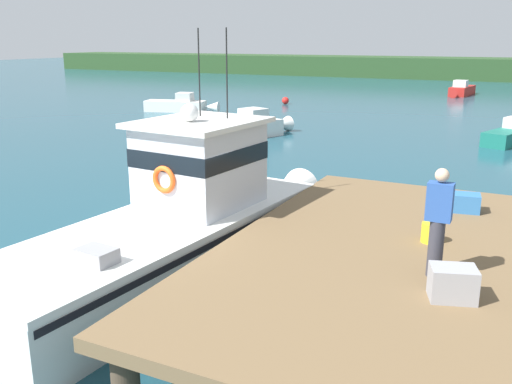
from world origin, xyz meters
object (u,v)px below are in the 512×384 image
(main_fishing_boat, at_px, (183,222))
(deckhand_by_the_boat, at_px, (438,221))
(mooring_buoy_spare_mooring, at_px, (285,101))
(moored_boat_mid_harbor, at_px, (512,134))
(crate_single_far, at_px, (453,283))
(moored_boat_off_the_point, at_px, (180,105))
(bait_bucket, at_px, (431,233))
(moored_boat_outer_mooring, at_px, (248,128))
(crate_stack_mid_dock, at_px, (464,203))
(moored_boat_far_left, at_px, (461,90))

(main_fishing_boat, distance_m, deckhand_by_the_boat, 5.24)
(mooring_buoy_spare_mooring, bearing_deg, moored_boat_mid_harbor, -32.27)
(mooring_buoy_spare_mooring, bearing_deg, crate_single_far, -62.87)
(main_fishing_boat, xyz_separation_m, moored_boat_off_the_point, (-14.41, 21.48, -0.58))
(bait_bucket, bearing_deg, moored_boat_off_the_point, 132.41)
(moored_boat_outer_mooring, xyz_separation_m, moored_boat_off_the_point, (-8.39, 6.82, -0.05))
(moored_boat_outer_mooring, bearing_deg, crate_single_far, -54.98)
(crate_stack_mid_dock, distance_m, mooring_buoy_spare_mooring, 29.96)
(moored_boat_off_the_point, distance_m, mooring_buoy_spare_mooring, 8.27)
(crate_stack_mid_dock, xyz_separation_m, mooring_buoy_spare_mooring, (-15.09, 25.85, -1.13))
(main_fishing_boat, relative_size, moored_boat_mid_harbor, 2.22)
(crate_single_far, height_order, moored_boat_off_the_point, crate_single_far)
(moored_boat_far_left, xyz_separation_m, moored_boat_mid_harbor, (4.84, -22.00, -0.05))
(moored_boat_outer_mooring, distance_m, moored_boat_off_the_point, 10.81)
(main_fishing_boat, xyz_separation_m, bait_bucket, (4.76, 0.50, 0.36))
(mooring_buoy_spare_mooring, bearing_deg, bait_bucket, -62.15)
(mooring_buoy_spare_mooring, bearing_deg, moored_boat_off_the_point, -121.91)
(deckhand_by_the_boat, height_order, moored_boat_far_left, deckhand_by_the_boat)
(bait_bucket, height_order, deckhand_by_the_boat, deckhand_by_the_boat)
(crate_stack_mid_dock, distance_m, moored_boat_mid_harbor, 16.15)
(bait_bucket, bearing_deg, crate_single_far, -73.31)
(crate_single_far, bearing_deg, moored_boat_far_left, 96.53)
(main_fishing_boat, distance_m, bait_bucket, 4.80)
(crate_stack_mid_dock, xyz_separation_m, bait_bucket, (-0.30, -2.14, -0.01))
(moored_boat_outer_mooring, height_order, mooring_buoy_spare_mooring, moored_boat_outer_mooring)
(deckhand_by_the_boat, bearing_deg, crate_single_far, -63.03)
(deckhand_by_the_boat, height_order, moored_boat_off_the_point, deckhand_by_the_boat)
(crate_stack_mid_dock, relative_size, moored_boat_off_the_point, 0.12)
(moored_boat_far_left, height_order, mooring_buoy_spare_mooring, moored_boat_far_left)
(crate_single_far, relative_size, moored_boat_far_left, 0.12)
(bait_bucket, xyz_separation_m, moored_boat_outer_mooring, (-10.77, 14.16, -0.90))
(moored_boat_far_left, height_order, moored_boat_mid_harbor, moored_boat_far_left)
(bait_bucket, xyz_separation_m, moored_boat_off_the_point, (-19.16, 20.98, -0.95))
(moored_boat_outer_mooring, bearing_deg, main_fishing_boat, -67.69)
(crate_single_far, distance_m, moored_boat_far_left, 42.67)
(main_fishing_boat, bearing_deg, mooring_buoy_spare_mooring, 109.41)
(crate_single_far, bearing_deg, moored_boat_off_the_point, 130.60)
(deckhand_by_the_boat, xyz_separation_m, moored_boat_outer_mooring, (-11.06, 15.60, -1.59))
(crate_single_far, height_order, moored_boat_far_left, crate_single_far)
(crate_single_far, distance_m, crate_stack_mid_dock, 4.28)
(moored_boat_mid_harbor, bearing_deg, moored_boat_off_the_point, 172.18)
(bait_bucket, relative_size, moored_boat_off_the_point, 0.07)
(main_fishing_boat, bearing_deg, moored_boat_far_left, 89.23)
(crate_stack_mid_dock, relative_size, moored_boat_far_left, 0.12)
(moored_boat_mid_harbor, bearing_deg, crate_single_far, -89.96)
(moored_boat_far_left, height_order, moored_boat_off_the_point, moored_boat_far_left)
(moored_boat_outer_mooring, bearing_deg, mooring_buoy_spare_mooring, 106.21)
(main_fishing_boat, height_order, crate_single_far, main_fishing_boat)
(crate_single_far, height_order, bait_bucket, crate_single_far)
(bait_bucket, distance_m, mooring_buoy_spare_mooring, 31.68)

